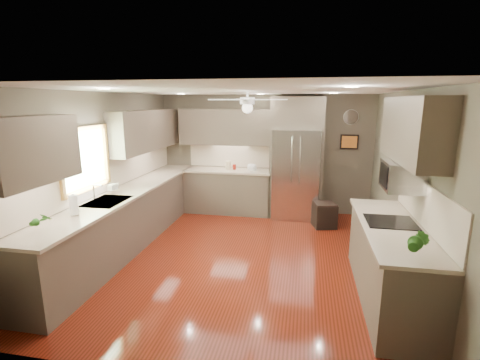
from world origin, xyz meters
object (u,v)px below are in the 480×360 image
(canister_c, at_px, (228,165))
(potted_plant_left, at_px, (41,220))
(canister_d, at_px, (234,167))
(soap_bottle, at_px, (114,187))
(potted_plant_right, at_px, (419,242))
(paper_towel, at_px, (74,205))
(microwave, at_px, (402,176))
(bowl, at_px, (252,169))
(refrigerator, at_px, (296,160))
(stool, at_px, (324,215))

(canister_c, relative_size, potted_plant_left, 0.67)
(potted_plant_left, bearing_deg, canister_d, 70.98)
(soap_bottle, bearing_deg, potted_plant_right, -22.30)
(canister_d, distance_m, potted_plant_left, 4.17)
(canister_c, height_order, paper_towel, paper_towel)
(soap_bottle, xyz_separation_m, potted_plant_left, (0.12, -1.69, 0.03))
(canister_d, relative_size, microwave, 0.20)
(soap_bottle, relative_size, microwave, 0.38)
(bowl, distance_m, refrigerator, 0.94)
(canister_c, relative_size, paper_towel, 0.68)
(potted_plant_left, bearing_deg, bowl, 66.20)
(canister_c, distance_m, potted_plant_left, 4.14)
(canister_c, xyz_separation_m, microwave, (2.76, -2.75, 0.45))
(refrigerator, bearing_deg, bowl, 178.25)
(potted_plant_left, bearing_deg, soap_bottle, 94.00)
(microwave, bearing_deg, stool, 108.96)
(refrigerator, bearing_deg, stool, -42.82)
(bowl, distance_m, paper_towel, 3.79)
(canister_c, xyz_separation_m, soap_bottle, (-1.34, -2.26, 0.01))
(paper_towel, bearing_deg, microwave, 8.86)
(soap_bottle, xyz_separation_m, paper_towel, (0.11, -1.11, 0.04))
(stool, bearing_deg, potted_plant_right, -79.03)
(soap_bottle, height_order, refrigerator, refrigerator)
(soap_bottle, distance_m, stool, 3.83)
(soap_bottle, height_order, paper_towel, paper_towel)
(potted_plant_left, height_order, paper_towel, paper_towel)
(potted_plant_right, bearing_deg, stool, 100.97)
(bowl, bearing_deg, microwave, -50.66)
(stool, xyz_separation_m, paper_towel, (-3.25, -2.79, 0.84))
(bowl, height_order, refrigerator, refrigerator)
(potted_plant_left, relative_size, potted_plant_right, 0.88)
(refrigerator, height_order, paper_towel, refrigerator)
(refrigerator, xyz_separation_m, paper_towel, (-2.67, -3.33, -0.11))
(refrigerator, bearing_deg, potted_plant_left, -124.16)
(potted_plant_right, distance_m, refrigerator, 4.05)
(stool, bearing_deg, paper_towel, -139.30)
(canister_d, xyz_separation_m, stool, (1.87, -0.57, -0.76))
(soap_bottle, bearing_deg, microwave, -6.83)
(potted_plant_right, bearing_deg, soap_bottle, 157.70)
(potted_plant_right, relative_size, microwave, 0.57)
(canister_d, distance_m, stool, 2.10)
(paper_towel, bearing_deg, soap_bottle, 95.40)
(refrigerator, relative_size, microwave, 4.45)
(canister_d, bearing_deg, potted_plant_right, -57.08)
(canister_d, distance_m, paper_towel, 3.63)
(bowl, relative_size, microwave, 0.41)
(canister_d, bearing_deg, canister_c, 176.40)
(refrigerator, bearing_deg, paper_towel, -128.68)
(canister_d, bearing_deg, microwave, -46.28)
(canister_d, xyz_separation_m, microwave, (2.62, -2.74, 0.48))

